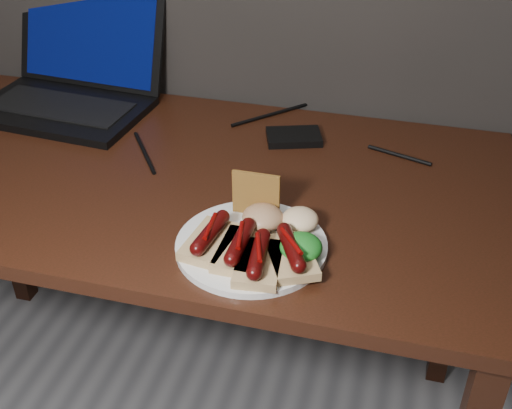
{
  "coord_description": "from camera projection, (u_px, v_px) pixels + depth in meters",
  "views": [
    {
      "loc": [
        0.48,
        0.36,
        1.42
      ],
      "look_at": [
        0.25,
        1.21,
        0.82
      ],
      "focal_mm": 45.0,
      "sensor_mm": 36.0,
      "label": 1
    }
  ],
  "objects": [
    {
      "name": "bread_sausage_left",
      "position": [
        211.0,
        238.0,
        1.06
      ],
      "size": [
        0.08,
        0.12,
        0.04
      ],
      "color": "tan",
      "rests_on": "plate"
    },
    {
      "name": "bread_sausage_extra",
      "position": [
        259.0,
        259.0,
        1.01
      ],
      "size": [
        0.08,
        0.12,
        0.04
      ],
      "color": "tan",
      "rests_on": "plate"
    },
    {
      "name": "laptop",
      "position": [
        72.0,
        82.0,
        1.53
      ],
      "size": [
        0.41,
        0.36,
        0.25
      ],
      "color": "black",
      "rests_on": "desk"
    },
    {
      "name": "hard_drive",
      "position": [
        294.0,
        137.0,
        1.4
      ],
      "size": [
        0.14,
        0.11,
        0.02
      ],
      "primitive_type": "cube",
      "rotation": [
        0.0,
        0.0,
        0.33
      ],
      "color": "black",
      "rests_on": "desk"
    },
    {
      "name": "salad_greens",
      "position": [
        301.0,
        247.0,
        1.04
      ],
      "size": [
        0.07,
        0.07,
        0.04
      ],
      "primitive_type": "ellipsoid",
      "color": "#105216",
      "rests_on": "plate"
    },
    {
      "name": "desk",
      "position": [
        162.0,
        206.0,
        1.35
      ],
      "size": [
        1.4,
        0.7,
        0.75
      ],
      "color": "#36150D",
      "rests_on": "ground"
    },
    {
      "name": "salsa_mound",
      "position": [
        263.0,
        217.0,
        1.1
      ],
      "size": [
        0.07,
        0.07,
        0.04
      ],
      "primitive_type": "ellipsoid",
      "color": "maroon",
      "rests_on": "plate"
    },
    {
      "name": "coleslaw_mound",
      "position": [
        300.0,
        219.0,
        1.1
      ],
      "size": [
        0.06,
        0.06,
        0.04
      ],
      "primitive_type": "ellipsoid",
      "color": "white",
      "rests_on": "plate"
    },
    {
      "name": "bread_sausage_center",
      "position": [
        240.0,
        247.0,
        1.04
      ],
      "size": [
        0.07,
        0.12,
        0.04
      ],
      "color": "tan",
      "rests_on": "plate"
    },
    {
      "name": "crispbread",
      "position": [
        256.0,
        194.0,
        1.12
      ],
      "size": [
        0.09,
        0.01,
        0.08
      ],
      "primitive_type": "cube",
      "color": "#A7792D",
      "rests_on": "plate"
    },
    {
      "name": "plate",
      "position": [
        251.0,
        246.0,
        1.08
      ],
      "size": [
        0.32,
        0.32,
        0.01
      ],
      "primitive_type": "cylinder",
      "rotation": [
        0.0,
        0.0,
        -0.32
      ],
      "color": "silver",
      "rests_on": "desk"
    },
    {
      "name": "bread_sausage_right",
      "position": [
        291.0,
        253.0,
        1.03
      ],
      "size": [
        0.11,
        0.13,
        0.04
      ],
      "color": "tan",
      "rests_on": "plate"
    },
    {
      "name": "desk_cables",
      "position": [
        183.0,
        129.0,
        1.44
      ],
      "size": [
        1.07,
        0.4,
        0.01
      ],
      "color": "black",
      "rests_on": "desk"
    }
  ]
}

